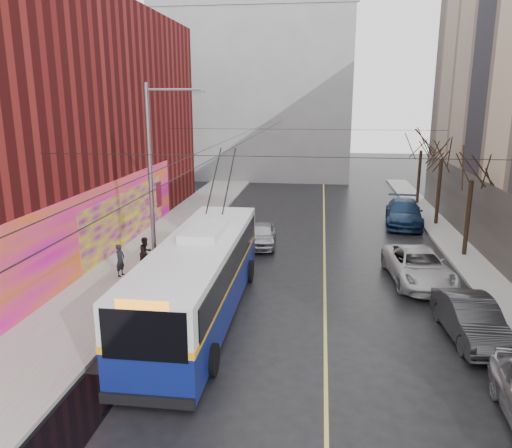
{
  "coord_description": "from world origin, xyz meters",
  "views": [
    {
      "loc": [
        1.14,
        -11.04,
        8.31
      ],
      "look_at": [
        -1.66,
        10.52,
        2.85
      ],
      "focal_mm": 35.0,
      "sensor_mm": 36.0,
      "label": 1
    }
  ],
  "objects_px": {
    "tree_mid": "(443,147)",
    "pedestrian_a": "(120,260)",
    "streetlight_pole": "(154,180)",
    "trolleybus": "(200,277)",
    "pedestrian_b": "(146,253)",
    "parked_car_d": "(404,213)",
    "tree_far": "(422,141)",
    "tree_near": "(473,165)",
    "parked_car_b": "(471,319)",
    "following_car": "(262,235)",
    "parked_car_c": "(418,266)"
  },
  "relations": [
    {
      "from": "tree_near",
      "to": "following_car",
      "type": "height_order",
      "value": "tree_near"
    },
    {
      "from": "streetlight_pole",
      "to": "tree_mid",
      "type": "distance_m",
      "value": 19.96
    },
    {
      "from": "tree_mid",
      "to": "pedestrian_a",
      "type": "bearing_deg",
      "value": -143.53
    },
    {
      "from": "trolleybus",
      "to": "parked_car_d",
      "type": "height_order",
      "value": "trolleybus"
    },
    {
      "from": "tree_near",
      "to": "pedestrian_a",
      "type": "distance_m",
      "value": 18.47
    },
    {
      "from": "parked_car_c",
      "to": "following_car",
      "type": "relative_size",
      "value": 1.41
    },
    {
      "from": "parked_car_d",
      "to": "pedestrian_a",
      "type": "distance_m",
      "value": 19.52
    },
    {
      "from": "tree_near",
      "to": "parked_car_d",
      "type": "bearing_deg",
      "value": 107.41
    },
    {
      "from": "parked_car_b",
      "to": "streetlight_pole",
      "type": "bearing_deg",
      "value": 158.18
    },
    {
      "from": "pedestrian_b",
      "to": "parked_car_b",
      "type": "bearing_deg",
      "value": -89.27
    },
    {
      "from": "tree_mid",
      "to": "pedestrian_a",
      "type": "height_order",
      "value": "tree_mid"
    },
    {
      "from": "parked_car_c",
      "to": "parked_car_d",
      "type": "distance_m",
      "value": 11.2
    },
    {
      "from": "parked_car_c",
      "to": "pedestrian_b",
      "type": "distance_m",
      "value": 13.09
    },
    {
      "from": "pedestrian_b",
      "to": "parked_car_c",
      "type": "bearing_deg",
      "value": -66.92
    },
    {
      "from": "streetlight_pole",
      "to": "parked_car_b",
      "type": "distance_m",
      "value": 13.94
    },
    {
      "from": "tree_far",
      "to": "streetlight_pole",
      "type": "bearing_deg",
      "value": -127.12
    },
    {
      "from": "streetlight_pole",
      "to": "tree_near",
      "type": "distance_m",
      "value": 16.28
    },
    {
      "from": "tree_near",
      "to": "pedestrian_b",
      "type": "height_order",
      "value": "tree_near"
    },
    {
      "from": "streetlight_pole",
      "to": "pedestrian_a",
      "type": "distance_m",
      "value": 4.41
    },
    {
      "from": "pedestrian_a",
      "to": "parked_car_b",
      "type": "bearing_deg",
      "value": -95.19
    },
    {
      "from": "tree_mid",
      "to": "following_car",
      "type": "height_order",
      "value": "tree_mid"
    },
    {
      "from": "pedestrian_a",
      "to": "pedestrian_b",
      "type": "distance_m",
      "value": 1.46
    },
    {
      "from": "parked_car_d",
      "to": "trolleybus",
      "type": "bearing_deg",
      "value": -116.09
    },
    {
      "from": "pedestrian_a",
      "to": "pedestrian_b",
      "type": "bearing_deg",
      "value": -23.52
    },
    {
      "from": "tree_near",
      "to": "parked_car_c",
      "type": "height_order",
      "value": "tree_near"
    },
    {
      "from": "parked_car_d",
      "to": "streetlight_pole",
      "type": "bearing_deg",
      "value": -129.16
    },
    {
      "from": "trolleybus",
      "to": "parked_car_d",
      "type": "distance_m",
      "value": 19.19
    },
    {
      "from": "parked_car_c",
      "to": "pedestrian_b",
      "type": "bearing_deg",
      "value": 175.89
    },
    {
      "from": "parked_car_b",
      "to": "following_car",
      "type": "bearing_deg",
      "value": 124.66
    },
    {
      "from": "streetlight_pole",
      "to": "pedestrian_a",
      "type": "height_order",
      "value": "streetlight_pole"
    },
    {
      "from": "tree_near",
      "to": "following_car",
      "type": "relative_size",
      "value": 1.65
    },
    {
      "from": "tree_near",
      "to": "pedestrian_b",
      "type": "relative_size",
      "value": 4.01
    },
    {
      "from": "trolleybus",
      "to": "following_car",
      "type": "bearing_deg",
      "value": 82.86
    },
    {
      "from": "tree_mid",
      "to": "following_car",
      "type": "relative_size",
      "value": 1.72
    },
    {
      "from": "pedestrian_a",
      "to": "streetlight_pole",
      "type": "bearing_deg",
      "value": -89.11
    },
    {
      "from": "parked_car_d",
      "to": "pedestrian_b",
      "type": "height_order",
      "value": "pedestrian_b"
    },
    {
      "from": "tree_near",
      "to": "following_car",
      "type": "bearing_deg",
      "value": 176.45
    },
    {
      "from": "parked_car_b",
      "to": "tree_far",
      "type": "bearing_deg",
      "value": 79.52
    },
    {
      "from": "parked_car_c",
      "to": "pedestrian_a",
      "type": "distance_m",
      "value": 13.98
    },
    {
      "from": "tree_mid",
      "to": "parked_car_b",
      "type": "height_order",
      "value": "tree_mid"
    },
    {
      "from": "tree_far",
      "to": "parked_car_d",
      "type": "distance_m",
      "value": 8.58
    },
    {
      "from": "tree_far",
      "to": "tree_near",
      "type": "bearing_deg",
      "value": -90.0
    },
    {
      "from": "tree_near",
      "to": "following_car",
      "type": "distance_m",
      "value": 11.94
    },
    {
      "from": "trolleybus",
      "to": "parked_car_d",
      "type": "xyz_separation_m",
      "value": [
        10.18,
        16.25,
        -0.83
      ]
    },
    {
      "from": "streetlight_pole",
      "to": "pedestrian_b",
      "type": "bearing_deg",
      "value": 126.45
    },
    {
      "from": "tree_far",
      "to": "trolleybus",
      "type": "xyz_separation_m",
      "value": [
        -12.35,
        -23.34,
        -3.47
      ]
    },
    {
      "from": "tree_near",
      "to": "parked_car_c",
      "type": "relative_size",
      "value": 1.17
    },
    {
      "from": "parked_car_c",
      "to": "parked_car_d",
      "type": "relative_size",
      "value": 0.95
    },
    {
      "from": "trolleybus",
      "to": "pedestrian_b",
      "type": "bearing_deg",
      "value": 128.68
    },
    {
      "from": "parked_car_d",
      "to": "pedestrian_b",
      "type": "bearing_deg",
      "value": -135.21
    }
  ]
}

